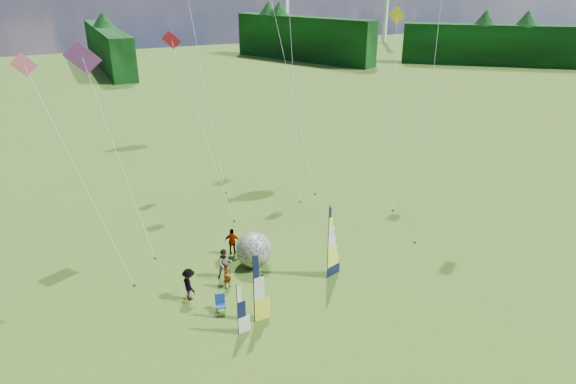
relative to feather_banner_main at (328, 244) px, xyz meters
name	(u,v)px	position (x,y,z in m)	size (l,w,h in m)	color
ground	(336,308)	(-0.99, -2.76, -2.32)	(220.00, 220.00, 0.00)	#406314
treeline_ring	(339,243)	(-0.99, -2.76, 1.68)	(210.00, 210.00, 8.00)	#115516
feather_banner_main	(328,244)	(0.00, 0.00, 0.00)	(1.26, 0.10, 4.64)	#0C1334
side_banner_left	(254,290)	(-5.46, -2.00, -0.35)	(1.09, 0.10, 3.95)	#F1FF2D
side_banner_far	(238,311)	(-6.58, -2.61, -0.90)	(0.85, 0.10, 2.84)	white
bol_inflatable	(254,250)	(-3.38, 3.24, -1.21)	(2.22, 2.22, 2.22)	#000593
spectator_a	(227,276)	(-5.67, 1.63, -1.56)	(0.55, 0.36, 1.52)	#66594C
spectator_b	(225,264)	(-5.45, 2.68, -1.38)	(0.92, 0.45, 1.89)	#66594C
spectator_c	(189,284)	(-7.94, 1.46, -1.37)	(1.22, 0.45, 1.90)	#66594C
spectator_d	(232,242)	(-4.10, 5.13, -1.42)	(1.06, 0.43, 1.81)	#66594C
camp_chair	(220,304)	(-6.79, -0.45, -1.82)	(0.58, 0.58, 1.00)	navy
kite_whale	(290,73)	(5.57, 16.73, 6.73)	(4.08, 14.24, 18.11)	black
kite_rainbow_delta	(117,144)	(-9.81, 10.02, 4.53)	(5.85, 10.50, 13.71)	#F51A4C
kite_parafoil	(432,81)	(10.34, 4.52, 7.81)	(8.88, 9.74, 20.26)	red
small_kite_red	(202,121)	(-3.23, 13.55, 4.35)	(4.05, 10.39, 13.33)	red
small_kite_orange	(294,73)	(4.81, 14.54, 7.12)	(5.31, 10.69, 18.88)	#FF4702
small_kite_yellow	(396,104)	(11.05, 9.23, 5.14)	(6.11, 8.80, 14.92)	yellow
small_kite_pink	(79,168)	(-12.35, 7.00, 4.32)	(6.01, 8.18, 13.29)	#DD5378
small_kite_green	(198,47)	(-1.17, 20.48, 8.81)	(2.74, 13.87, 22.27)	green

